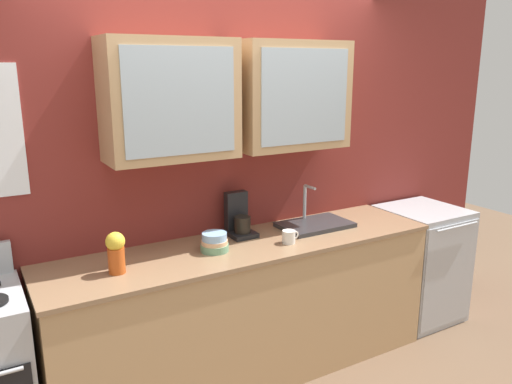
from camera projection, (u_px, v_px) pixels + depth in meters
name	position (u px, v px, depth m)	size (l,w,h in m)	color
ground_plane	(248.00, 371.00, 3.48)	(10.00, 10.00, 0.00)	brown
back_wall_unit	(223.00, 157.00, 3.40)	(5.10, 0.43, 2.67)	maroon
counter	(248.00, 309.00, 3.37)	(2.61, 0.65, 0.92)	tan
sink_faucet	(315.00, 224.00, 3.60)	(0.50, 0.32, 0.28)	#2D2D30
bowl_stack	(214.00, 243.00, 3.12)	(0.17, 0.17, 0.12)	#669972
vase	(116.00, 251.00, 2.77)	(0.11, 0.11, 0.24)	#BF4C19
cup_near_sink	(289.00, 237.00, 3.26)	(0.12, 0.09, 0.08)	silver
dishwasher	(420.00, 263.00, 4.16)	(0.59, 0.63, 0.92)	#ADAFB5
coffee_maker	(239.00, 219.00, 3.41)	(0.17, 0.20, 0.29)	black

